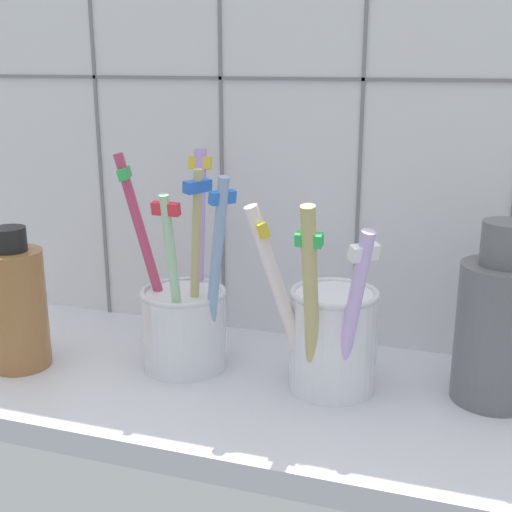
% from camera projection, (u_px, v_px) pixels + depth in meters
% --- Properties ---
extents(counter_slab, '(0.64, 0.22, 0.02)m').
position_uv_depth(counter_slab, '(250.00, 395.00, 0.56)').
color(counter_slab, silver).
rests_on(counter_slab, ground).
extents(tile_wall_back, '(0.64, 0.02, 0.45)m').
position_uv_depth(tile_wall_back, '(292.00, 117.00, 0.61)').
color(tile_wall_back, white).
rests_on(tile_wall_back, ground).
extents(toothbrush_cup_left, '(0.11, 0.11, 0.18)m').
position_uv_depth(toothbrush_cup_left, '(185.00, 316.00, 0.58)').
color(toothbrush_cup_left, white).
rests_on(toothbrush_cup_left, counter_slab).
extents(toothbrush_cup_right, '(0.10, 0.09, 0.16)m').
position_uv_depth(toothbrush_cup_right, '(331.00, 334.00, 0.53)').
color(toothbrush_cup_right, white).
rests_on(toothbrush_cup_right, counter_slab).
extents(ceramic_vase, '(0.06, 0.06, 0.14)m').
position_uv_depth(ceramic_vase, '(498.00, 326.00, 0.51)').
color(ceramic_vase, slate).
rests_on(ceramic_vase, counter_slab).
extents(soap_bottle, '(0.05, 0.05, 0.12)m').
position_uv_depth(soap_bottle, '(16.00, 305.00, 0.57)').
color(soap_bottle, '#9F6A3A').
rests_on(soap_bottle, counter_slab).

